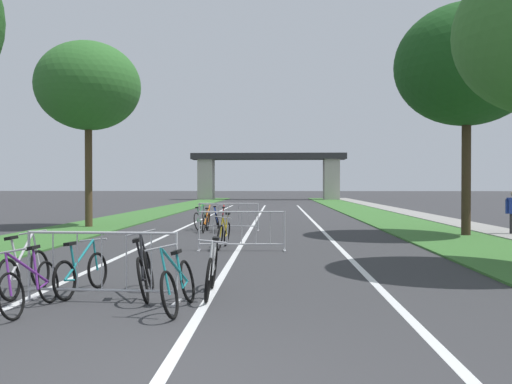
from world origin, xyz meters
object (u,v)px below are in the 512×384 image
(crowd_barrier_third, at_px, (229,217))
(bicycle_green_8, at_px, (201,219))
(crowd_barrier_nearest, at_px, (102,267))
(tree_right_oak_near, at_px, (467,65))
(bicycle_blue_4, at_px, (217,220))
(tree_left_oak_mid, at_px, (88,87))
(bicycle_yellow_1, at_px, (224,234))
(crowd_barrier_second, at_px, (242,231))
(bicycle_teal_0, at_px, (178,285))
(bicycle_purple_9, at_px, (30,285))
(bicycle_teal_10, at_px, (82,273))
(bicycle_white_2, at_px, (212,272))
(bicycle_black_6, at_px, (145,271))
(bicycle_silver_3, at_px, (25,271))
(bicycle_orange_5, at_px, (206,222))
(bicycle_red_7, at_px, (222,222))

(crowd_barrier_third, distance_m, bicycle_green_8, 1.23)
(crowd_barrier_nearest, height_order, crowd_barrier_third, same)
(tree_right_oak_near, height_order, crowd_barrier_nearest, tree_right_oak_near)
(bicycle_blue_4, xyz_separation_m, bicycle_green_8, (-0.63, 0.14, 0.01))
(tree_left_oak_mid, bearing_deg, tree_right_oak_near, -12.35)
(tree_left_oak_mid, relative_size, bicycle_yellow_1, 4.48)
(tree_right_oak_near, distance_m, crowd_barrier_third, 9.94)
(crowd_barrier_second, xyz_separation_m, bicycle_yellow_1, (-0.53, 0.57, -0.14))
(bicycle_teal_0, relative_size, bicycle_purple_9, 0.99)
(bicycle_purple_9, bearing_deg, crowd_barrier_third, -94.76)
(bicycle_blue_4, relative_size, bicycle_teal_10, 1.03)
(crowd_barrier_second, bearing_deg, bicycle_white_2, -90.99)
(tree_right_oak_near, height_order, bicycle_black_6, tree_right_oak_near)
(crowd_barrier_third, height_order, bicycle_white_2, crowd_barrier_third)
(bicycle_white_2, distance_m, bicycle_green_8, 12.42)
(crowd_barrier_nearest, xyz_separation_m, bicycle_teal_10, (-0.51, 0.56, -0.18))
(bicycle_yellow_1, height_order, bicycle_silver_3, bicycle_silver_3)
(bicycle_purple_9, xyz_separation_m, bicycle_teal_10, (0.29, 1.14, -0.02))
(tree_right_oak_near, relative_size, bicycle_orange_5, 4.73)
(bicycle_teal_0, relative_size, bicycle_black_6, 0.90)
(tree_right_oak_near, relative_size, bicycle_purple_9, 4.80)
(crowd_barrier_third, height_order, bicycle_blue_4, crowd_barrier_third)
(crowd_barrier_nearest, relative_size, crowd_barrier_second, 1.00)
(bicycle_red_7, relative_size, bicycle_purple_9, 1.07)
(tree_left_oak_mid, xyz_separation_m, bicycle_teal_0, (6.30, -13.96, -5.37))
(crowd_barrier_third, distance_m, bicycle_white_2, 11.78)
(crowd_barrier_nearest, bearing_deg, bicycle_teal_0, -20.70)
(tree_left_oak_mid, relative_size, crowd_barrier_second, 3.24)
(bicycle_white_2, distance_m, bicycle_teal_10, 2.07)
(crowd_barrier_second, relative_size, bicycle_purple_9, 1.42)
(bicycle_teal_0, xyz_separation_m, bicycle_blue_4, (-0.97, 13.17, 0.02))
(bicycle_silver_3, distance_m, bicycle_purple_9, 1.23)
(tree_left_oak_mid, bearing_deg, bicycle_white_2, -62.83)
(bicycle_black_6, distance_m, bicycle_purple_9, 1.69)
(bicycle_teal_0, bearing_deg, tree_right_oak_near, -121.50)
(crowd_barrier_nearest, height_order, bicycle_teal_10, crowd_barrier_nearest)
(bicycle_teal_0, xyz_separation_m, bicycle_white_2, (0.33, 1.03, 0.01))
(tree_right_oak_near, height_order, bicycle_teal_10, tree_right_oak_near)
(bicycle_white_2, distance_m, bicycle_red_7, 11.27)
(bicycle_blue_4, bearing_deg, bicycle_green_8, 158.11)
(crowd_barrier_nearest, relative_size, bicycle_white_2, 1.33)
(bicycle_orange_5, relative_size, bicycle_black_6, 0.93)
(tree_left_oak_mid, relative_size, bicycle_purple_9, 4.62)
(tree_left_oak_mid, xyz_separation_m, bicycle_red_7, (5.62, -1.70, -5.36))
(tree_right_oak_near, xyz_separation_m, bicycle_silver_3, (-10.37, -9.93, -5.40))
(crowd_barrier_nearest, bearing_deg, crowd_barrier_second, 74.94)
(bicycle_red_7, bearing_deg, bicycle_yellow_1, -89.08)
(bicycle_teal_10, bearing_deg, bicycle_red_7, 94.55)
(crowd_barrier_nearest, bearing_deg, bicycle_silver_3, 160.62)
(crowd_barrier_nearest, height_order, crowd_barrier_second, same)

